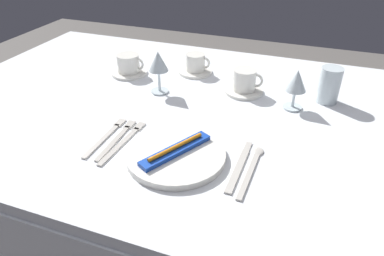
# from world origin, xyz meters

# --- Properties ---
(dining_table) EXTENTS (1.80, 1.11, 0.74)m
(dining_table) POSITION_xyz_m (0.00, 0.00, 0.66)
(dining_table) COLOR white
(dining_table) RESTS_ON ground
(dinner_plate) EXTENTS (0.26, 0.26, 0.02)m
(dinner_plate) POSITION_xyz_m (0.03, -0.27, 0.75)
(dinner_plate) COLOR white
(dinner_plate) RESTS_ON dining_table
(toothbrush_package) EXTENTS (0.13, 0.20, 0.02)m
(toothbrush_package) POSITION_xyz_m (0.03, -0.27, 0.77)
(toothbrush_package) COLOR blue
(toothbrush_package) RESTS_ON dinner_plate
(fork_outer) EXTENTS (0.03, 0.22, 0.00)m
(fork_outer) POSITION_xyz_m (-0.13, -0.25, 0.74)
(fork_outer) COLOR beige
(fork_outer) RESTS_ON dining_table
(fork_inner) EXTENTS (0.02, 0.21, 0.00)m
(fork_inner) POSITION_xyz_m (-0.16, -0.24, 0.74)
(fork_inner) COLOR beige
(fork_inner) RESTS_ON dining_table
(fork_salad) EXTENTS (0.02, 0.21, 0.00)m
(fork_salad) POSITION_xyz_m (-0.19, -0.24, 0.74)
(fork_salad) COLOR beige
(fork_salad) RESTS_ON dining_table
(dinner_knife) EXTENTS (0.02, 0.22, 0.00)m
(dinner_knife) POSITION_xyz_m (0.19, -0.25, 0.74)
(dinner_knife) COLOR beige
(dinner_knife) RESTS_ON dining_table
(spoon_soup) EXTENTS (0.03, 0.22, 0.01)m
(spoon_soup) POSITION_xyz_m (0.22, -0.23, 0.74)
(spoon_soup) COLOR beige
(spoon_soup) RESTS_ON dining_table
(saucer_left) EXTENTS (0.13, 0.13, 0.01)m
(saucer_left) POSITION_xyz_m (-0.11, 0.27, 0.74)
(saucer_left) COLOR white
(saucer_left) RESTS_ON dining_table
(coffee_cup_left) EXTENTS (0.10, 0.07, 0.07)m
(coffee_cup_left) POSITION_xyz_m (-0.11, 0.27, 0.78)
(coffee_cup_left) COLOR white
(coffee_cup_left) RESTS_ON saucer_left
(saucer_right) EXTENTS (0.13, 0.13, 0.01)m
(saucer_right) POSITION_xyz_m (0.11, 0.16, 0.74)
(saucer_right) COLOR white
(saucer_right) RESTS_ON dining_table
(coffee_cup_right) EXTENTS (0.10, 0.08, 0.07)m
(coffee_cup_right) POSITION_xyz_m (0.11, 0.16, 0.79)
(coffee_cup_right) COLOR white
(coffee_cup_right) RESTS_ON saucer_right
(saucer_far) EXTENTS (0.14, 0.14, 0.01)m
(saucer_far) POSITION_xyz_m (-0.34, 0.17, 0.74)
(saucer_far) COLOR white
(saucer_far) RESTS_ON dining_table
(coffee_cup_far) EXTENTS (0.11, 0.08, 0.07)m
(coffee_cup_far) POSITION_xyz_m (-0.34, 0.17, 0.78)
(coffee_cup_far) COLOR white
(coffee_cup_far) RESTS_ON saucer_far
(wine_glass_centre) EXTENTS (0.07, 0.07, 0.15)m
(wine_glass_centre) POSITION_xyz_m (-0.17, 0.06, 0.84)
(wine_glass_centre) COLOR silver
(wine_glass_centre) RESTS_ON dining_table
(wine_glass_left) EXTENTS (0.07, 0.07, 0.13)m
(wine_glass_left) POSITION_xyz_m (0.28, 0.10, 0.83)
(wine_glass_left) COLOR silver
(wine_glass_left) RESTS_ON dining_table
(drink_tumbler) EXTENTS (0.07, 0.07, 0.12)m
(drink_tumbler) POSITION_xyz_m (0.38, 0.19, 0.79)
(drink_tumbler) COLOR silver
(drink_tumbler) RESTS_ON dining_table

